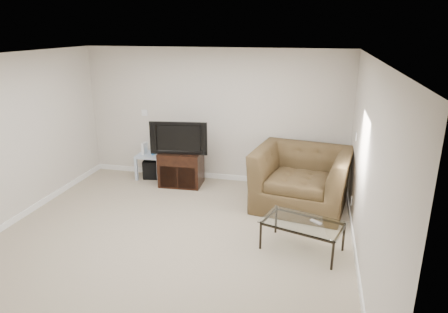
% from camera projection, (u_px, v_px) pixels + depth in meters
% --- Properties ---
extents(floor, '(5.00, 5.00, 0.00)m').
position_uv_depth(floor, '(169.00, 241.00, 5.56)').
color(floor, tan).
rests_on(floor, ground).
extents(ceiling, '(5.00, 5.00, 0.00)m').
position_uv_depth(ceiling, '(160.00, 57.00, 4.78)').
color(ceiling, white).
rests_on(ceiling, ground).
extents(wall_back, '(5.00, 0.02, 2.50)m').
position_uv_depth(wall_back, '(214.00, 116.00, 7.49)').
color(wall_back, silver).
rests_on(wall_back, ground).
extents(wall_left, '(0.02, 5.00, 2.50)m').
position_uv_depth(wall_left, '(2.00, 144.00, 5.72)').
color(wall_left, silver).
rests_on(wall_left, ground).
extents(wall_right, '(0.02, 5.00, 2.50)m').
position_uv_depth(wall_right, '(368.00, 171.00, 4.62)').
color(wall_right, silver).
rests_on(wall_right, ground).
extents(plate_back, '(0.12, 0.02, 0.12)m').
position_uv_depth(plate_back, '(145.00, 113.00, 7.78)').
color(plate_back, white).
rests_on(plate_back, wall_back).
extents(plate_right_switch, '(0.02, 0.09, 0.13)m').
position_uv_depth(plate_right_switch, '(356.00, 136.00, 6.11)').
color(plate_right_switch, white).
rests_on(plate_right_switch, wall_right).
extents(plate_right_outlet, '(0.02, 0.08, 0.12)m').
position_uv_depth(plate_right_outlet, '(351.00, 201.00, 6.12)').
color(plate_right_outlet, white).
rests_on(plate_right_outlet, wall_right).
extents(tv_stand, '(0.80, 0.58, 0.64)m').
position_uv_depth(tv_stand, '(181.00, 168.00, 7.47)').
color(tv_stand, black).
rests_on(tv_stand, floor).
extents(dvd_player, '(0.43, 0.31, 0.06)m').
position_uv_depth(dvd_player, '(180.00, 158.00, 7.37)').
color(dvd_player, black).
rests_on(dvd_player, tv_stand).
extents(television, '(0.99, 0.32, 0.60)m').
position_uv_depth(television, '(180.00, 137.00, 7.25)').
color(television, black).
rests_on(television, tv_stand).
extents(side_table, '(0.51, 0.51, 0.48)m').
position_uv_depth(side_table, '(152.00, 165.00, 7.86)').
color(side_table, silver).
rests_on(side_table, floor).
extents(subwoofer, '(0.42, 0.42, 0.37)m').
position_uv_depth(subwoofer, '(154.00, 169.00, 7.90)').
color(subwoofer, black).
rests_on(subwoofer, floor).
extents(game_console, '(0.06, 0.17, 0.22)m').
position_uv_depth(game_console, '(144.00, 148.00, 7.76)').
color(game_console, white).
rests_on(game_console, side_table).
extents(game_case, '(0.07, 0.15, 0.19)m').
position_uv_depth(game_case, '(153.00, 150.00, 7.73)').
color(game_case, '#337FCC').
rests_on(game_case, side_table).
extents(recliner, '(1.63, 1.19, 1.31)m').
position_uv_depth(recliner, '(302.00, 169.00, 6.46)').
color(recliner, brown).
rests_on(recliner, floor).
extents(coffee_table, '(1.17, 0.87, 0.41)m').
position_uv_depth(coffee_table, '(302.00, 236.00, 5.29)').
color(coffee_table, black).
rests_on(coffee_table, floor).
extents(remote, '(0.16, 0.13, 0.02)m').
position_uv_depth(remote, '(316.00, 222.00, 5.21)').
color(remote, '#B2B2B7').
rests_on(remote, coffee_table).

